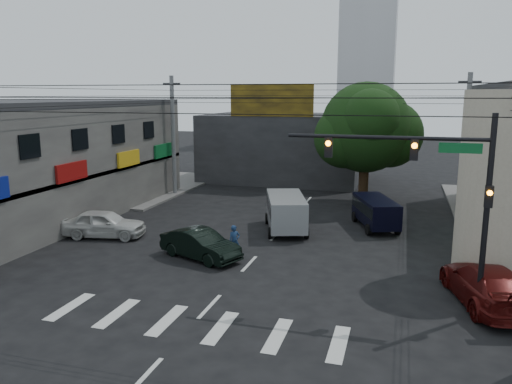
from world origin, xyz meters
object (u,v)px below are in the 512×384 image
at_px(street_tree, 366,128).
at_px(maroon_sedan, 487,285).
at_px(utility_pole_far_left, 173,136).
at_px(white_compact, 104,224).
at_px(utility_pole_far_right, 465,144).
at_px(dark_sedan, 200,244).
at_px(silver_minivan, 286,213).
at_px(traffic_gantry, 437,181).
at_px(navy_van, 375,213).
at_px(traffic_officer, 234,241).

xyz_separation_m(street_tree, maroon_sedan, (5.92, -16.83, -4.69)).
height_order(utility_pole_far_left, white_compact, utility_pole_far_left).
height_order(utility_pole_far_right, dark_sedan, utility_pole_far_right).
distance_m(dark_sedan, white_compact, 6.82).
height_order(white_compact, silver_minivan, silver_minivan).
distance_m(utility_pole_far_left, maroon_sedan, 26.12).
height_order(traffic_gantry, navy_van, traffic_gantry).
bearing_deg(white_compact, utility_pole_far_right, -69.55).
bearing_deg(street_tree, utility_pole_far_left, -176.05).
distance_m(dark_sedan, traffic_officer, 1.67).
xyz_separation_m(street_tree, white_compact, (-13.05, -13.00, -4.70)).
bearing_deg(street_tree, utility_pole_far_right, -8.75).
distance_m(utility_pole_far_left, dark_sedan, 16.51).
distance_m(utility_pole_far_left, traffic_officer, 16.62).
relative_size(traffic_gantry, traffic_officer, 4.65).
distance_m(maroon_sedan, silver_minivan, 12.49).
relative_size(street_tree, white_compact, 1.82).
xyz_separation_m(traffic_gantry, silver_minivan, (-7.51, 9.16, -3.80)).
bearing_deg(traffic_gantry, navy_van, 102.82).
bearing_deg(dark_sedan, maroon_sedan, -76.01).
relative_size(street_tree, traffic_officer, 5.62).
xyz_separation_m(dark_sedan, navy_van, (7.76, 8.16, 0.18)).
xyz_separation_m(maroon_sedan, traffic_officer, (-10.95, 2.72, -0.01)).
relative_size(dark_sedan, white_compact, 0.95).
height_order(dark_sedan, navy_van, navy_van).
relative_size(traffic_gantry, dark_sedan, 1.59).
bearing_deg(traffic_officer, white_compact, 132.36).
xyz_separation_m(silver_minivan, navy_van, (4.94, 2.10, -0.14)).
bearing_deg(white_compact, dark_sedan, -117.31).
distance_m(utility_pole_far_right, traffic_officer, 17.88).
bearing_deg(navy_van, white_compact, 93.29).
distance_m(traffic_gantry, navy_van, 12.20).
height_order(maroon_sedan, silver_minivan, silver_minivan).
distance_m(dark_sedan, navy_van, 11.26).
height_order(utility_pole_far_right, white_compact, utility_pole_far_right).
height_order(traffic_gantry, dark_sedan, traffic_gantry).
bearing_deg(traffic_gantry, street_tree, 101.99).
bearing_deg(dark_sedan, utility_pole_far_left, 52.72).
xyz_separation_m(dark_sedan, white_compact, (-6.55, 1.91, 0.06)).
xyz_separation_m(white_compact, maroon_sedan, (18.97, -3.83, 0.01)).
distance_m(traffic_gantry, dark_sedan, 11.54).
height_order(traffic_gantry, utility_pole_far_left, utility_pole_far_left).
distance_m(silver_minivan, traffic_officer, 5.44).
relative_size(utility_pole_far_left, traffic_officer, 5.94).
height_order(dark_sedan, silver_minivan, silver_minivan).
bearing_deg(utility_pole_far_left, street_tree, 3.95).
bearing_deg(utility_pole_far_left, maroon_sedan, -37.79).
relative_size(utility_pole_far_left, white_compact, 1.92).
bearing_deg(traffic_gantry, maroon_sedan, 29.25).
distance_m(traffic_gantry, traffic_officer, 10.49).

